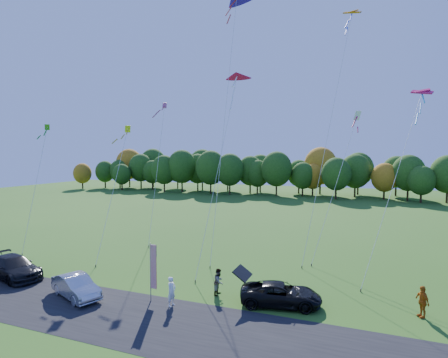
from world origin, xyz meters
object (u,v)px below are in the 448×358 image
(person_east, at_px, (422,301))
(feather_flag, at_px, (153,266))
(silver_sedan, at_px, (76,286))
(black_suv, at_px, (281,294))

(person_east, bearing_deg, feather_flag, -104.22)
(silver_sedan, relative_size, person_east, 2.38)
(silver_sedan, height_order, feather_flag, feather_flag)
(black_suv, bearing_deg, person_east, -92.27)
(person_east, bearing_deg, black_suv, -108.14)
(black_suv, distance_m, feather_flag, 7.84)
(black_suv, distance_m, silver_sedan, 12.67)
(black_suv, height_order, silver_sedan, silver_sedan)
(black_suv, relative_size, feather_flag, 1.32)
(black_suv, xyz_separation_m, feather_flag, (-7.35, -2.26, 1.53))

